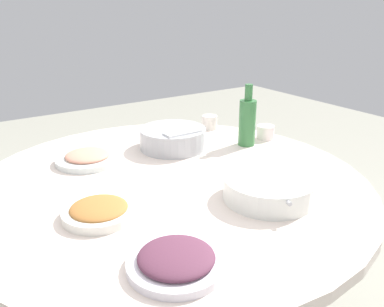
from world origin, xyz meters
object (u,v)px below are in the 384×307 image
Objects in this scene: tea_cup_far at (265,132)px; tea_cup_near at (210,122)px; dish_shrimp at (88,158)px; dish_tofu_braise at (99,211)px; rice_bowl at (173,138)px; dish_eggplant at (176,260)px; green_bottle at (247,121)px; round_dining_table at (170,212)px; soup_bowl at (268,189)px.

tea_cup_near is at bearing 25.23° from tea_cup_far.
dish_shrimp reaches higher than dish_tofu_braise.
rice_bowl reaches higher than dish_eggplant.
tea_cup_far is at bearing -106.84° from rice_bowl.
dish_eggplant is at bearing 175.57° from dish_shrimp.
green_bottle reaches higher than rice_bowl.
rice_bowl reaches higher than round_dining_table.
green_bottle is (0.23, -0.74, 0.08)m from dish_tofu_braise.
tea_cup_near reaches higher than dish_shrimp.
soup_bowl is 4.02× the size of tea_cup_near.
tea_cup_near is (0.68, -0.27, -0.00)m from soup_bowl.
round_dining_table is 4.97× the size of rice_bowl.
soup_bowl reaches higher than round_dining_table.
dish_eggplant is 0.98m from tea_cup_far.
soup_bowl is 0.69m from dish_shrimp.
tea_cup_far is at bearing -83.67° from green_bottle.
dish_shrimp is 0.66m from green_bottle.
tea_cup_far is at bearing -74.00° from dish_tofu_braise.
tea_cup_near is at bearing -64.83° from rice_bowl.
dish_tofu_braise is 0.90m from tea_cup_far.
round_dining_table is 5.88× the size of dish_eggplant.
round_dining_table is at bearing 105.75° from green_bottle.
dish_shrimp is at bearing 30.89° from soup_bowl.
tea_cup_far is at bearing -42.42° from soup_bowl.
green_bottle is 3.61× the size of tea_cup_near.
dish_shrimp is at bearing 77.55° from tea_cup_far.
dish_shrimp is at bearing -15.72° from dish_tofu_braise.
green_bottle is (0.13, -0.45, 0.23)m from round_dining_table.
dish_eggplant is 3.22× the size of tea_cup_near.
tea_cup_near is at bearing -56.08° from dish_tofu_braise.
tea_cup_near is at bearing -0.42° from green_bottle.
soup_bowl is at bearing -179.20° from rice_bowl.
soup_bowl is at bearing -71.79° from dish_eggplant.
dish_eggplant is (-0.42, 0.23, 0.14)m from round_dining_table.
round_dining_table is 5.67× the size of dish_shrimp.
dish_eggplant is 0.73m from dish_shrimp.
tea_cup_far is (-0.17, -0.75, 0.01)m from dish_shrimp.
tea_cup_far is at bearing -76.19° from round_dining_table.
round_dining_table is 0.36m from rice_bowl.
round_dining_table is 0.61m from tea_cup_far.
rice_bowl is 1.14× the size of dish_shrimp.
green_bottle is at bearing 96.33° from tea_cup_far.
tea_cup_near is 0.28m from tea_cup_far.
tea_cup_near is at bearing -82.04° from dish_shrimp.
round_dining_table is 5.25× the size of green_bottle.
rice_bowl is at bearing 115.17° from tea_cup_near.
green_bottle is at bearing 179.58° from tea_cup_near.
tea_cup_near is (0.13, -0.28, -0.01)m from rice_bowl.
dish_eggplant reaches higher than dish_shrimp.
dish_shrimp is 0.77m from tea_cup_far.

